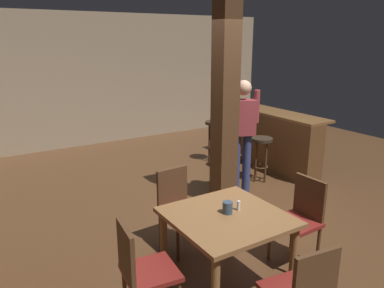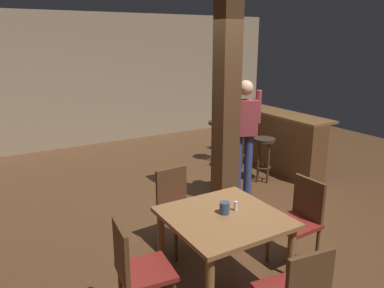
{
  "view_description": "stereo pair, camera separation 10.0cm",
  "coord_description": "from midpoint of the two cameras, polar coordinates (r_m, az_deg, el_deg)",
  "views": [
    {
      "loc": [
        -2.88,
        -3.51,
        2.27
      ],
      "look_at": [
        -0.63,
        0.11,
        1.06
      ],
      "focal_mm": 35.0,
      "sensor_mm": 36.0,
      "label": 1
    },
    {
      "loc": [
        -2.8,
        -3.56,
        2.27
      ],
      "look_at": [
        -0.63,
        0.11,
        1.06
      ],
      "focal_mm": 35.0,
      "sensor_mm": 36.0,
      "label": 2
    }
  ],
  "objects": [
    {
      "name": "dining_table",
      "position": [
        3.47,
        4.49,
        -12.48
      ],
      "size": [
        0.99,
        0.99,
        0.75
      ],
      "color": "brown",
      "rests_on": "ground_plane"
    },
    {
      "name": "pillar",
      "position": [
        5.06,
        4.48,
        5.89
      ],
      "size": [
        0.28,
        0.28,
        2.8
      ],
      "primitive_type": "cube",
      "color": "#4C301C",
      "rests_on": "ground_plane"
    },
    {
      "name": "ground_plane",
      "position": [
        5.07,
        6.23,
        -10.87
      ],
      "size": [
        10.8,
        10.8,
        0.0
      ],
      "primitive_type": "plane",
      "color": "#4C301C"
    },
    {
      "name": "chair_east",
      "position": [
        4.06,
        15.54,
        -10.51
      ],
      "size": [
        0.43,
        0.43,
        0.89
      ],
      "color": "maroon",
      "rests_on": "ground_plane"
    },
    {
      "name": "bar_stool_mid",
      "position": [
        6.61,
        6.1,
        1.09
      ],
      "size": [
        0.37,
        0.37,
        0.79
      ],
      "color": "#2D2319",
      "rests_on": "ground_plane"
    },
    {
      "name": "standing_person",
      "position": [
        5.34,
        7.15,
        1.97
      ],
      "size": [
        0.46,
        0.32,
        1.72
      ],
      "color": "maroon",
      "rests_on": "ground_plane"
    },
    {
      "name": "chair_north",
      "position": [
        4.16,
        -2.82,
        -9.28
      ],
      "size": [
        0.45,
        0.45,
        0.89
      ],
      "color": "maroon",
      "rests_on": "ground_plane"
    },
    {
      "name": "chair_west",
      "position": [
        3.17,
        -8.69,
        -18.24
      ],
      "size": [
        0.46,
        0.46,
        0.89
      ],
      "color": "maroon",
      "rests_on": "ground_plane"
    },
    {
      "name": "napkin_cup",
      "position": [
        3.42,
        4.59,
        -9.63
      ],
      "size": [
        0.09,
        0.09,
        0.11
      ],
      "primitive_type": "cylinder",
      "color": "#33475B",
      "rests_on": "dining_table"
    },
    {
      "name": "bar_stool_far",
      "position": [
        7.06,
        2.99,
        1.91
      ],
      "size": [
        0.34,
        0.34,
        0.77
      ],
      "color": "#2D2319",
      "rests_on": "ground_plane"
    },
    {
      "name": "salt_shaker",
      "position": [
        3.49,
        6.28,
        -9.32
      ],
      "size": [
        0.03,
        0.03,
        0.09
      ],
      "primitive_type": "cylinder",
      "color": "silver",
      "rests_on": "dining_table"
    },
    {
      "name": "bar_counter",
      "position": [
        6.92,
        10.95,
        0.85
      ],
      "size": [
        0.56,
        2.26,
        1.01
      ],
      "color": "brown",
      "rests_on": "ground_plane"
    },
    {
      "name": "wall_back",
      "position": [
        8.57,
        -12.59,
        9.63
      ],
      "size": [
        8.0,
        0.1,
        2.8
      ],
      "primitive_type": "cube",
      "color": "gray",
      "rests_on": "ground_plane"
    },
    {
      "name": "bar_stool_near",
      "position": [
        6.14,
        10.09,
        -0.72
      ],
      "size": [
        0.34,
        0.34,
        0.73
      ],
      "color": "#2D2319",
      "rests_on": "ground_plane"
    }
  ]
}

